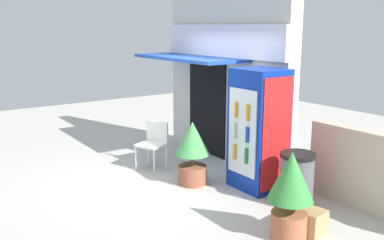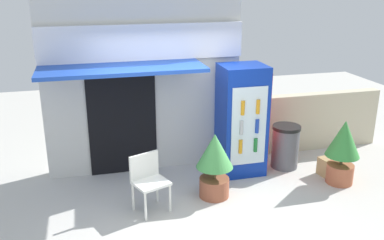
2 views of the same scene
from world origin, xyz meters
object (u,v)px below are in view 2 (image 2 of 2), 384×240
at_px(trash_bin, 285,146).
at_px(potted_plant_curbside, 343,148).
at_px(cardboard_box, 332,167).
at_px(drink_cooler, 242,120).
at_px(plastic_chair, 148,178).
at_px(potted_plant_near_shop, 215,161).

bearing_deg(trash_bin, potted_plant_curbside, -53.19).
distance_m(potted_plant_curbside, cardboard_box, 0.57).
bearing_deg(drink_cooler, plastic_chair, -153.61).
bearing_deg(plastic_chair, potted_plant_curbside, 0.57).
bearing_deg(potted_plant_curbside, trash_bin, 126.81).
relative_size(trash_bin, cardboard_box, 1.92).
bearing_deg(potted_plant_curbside, drink_cooler, 149.62).
xyz_separation_m(potted_plant_curbside, cardboard_box, (0.04, 0.30, -0.48)).
height_order(plastic_chair, trash_bin, plastic_chair).
xyz_separation_m(drink_cooler, trash_bin, (0.85, -0.04, -0.57)).
height_order(plastic_chair, cardboard_box, plastic_chair).
relative_size(plastic_chair, trash_bin, 1.08).
bearing_deg(cardboard_box, drink_cooler, 159.54).
relative_size(drink_cooler, cardboard_box, 4.66).
height_order(drink_cooler, plastic_chair, drink_cooler).
relative_size(drink_cooler, potted_plant_near_shop, 1.83).
distance_m(plastic_chair, cardboard_box, 3.34).
relative_size(plastic_chair, cardboard_box, 2.08).
bearing_deg(plastic_chair, potted_plant_near_shop, 6.48).
height_order(potted_plant_near_shop, trash_bin, potted_plant_near_shop).
distance_m(plastic_chair, potted_plant_near_shop, 1.07).
height_order(drink_cooler, potted_plant_curbside, drink_cooler).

